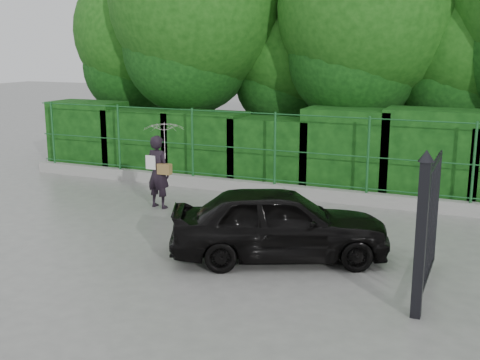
% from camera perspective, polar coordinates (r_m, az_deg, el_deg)
% --- Properties ---
extents(ground, '(80.00, 80.00, 0.00)m').
position_cam_1_polar(ground, '(11.36, -6.60, -6.37)').
color(ground, gray).
extents(kerb, '(14.00, 0.25, 0.30)m').
position_cam_1_polar(kerb, '(15.22, 1.87, -0.78)').
color(kerb, '#9E9E99').
rests_on(kerb, ground).
extents(fence, '(14.13, 0.06, 1.80)m').
position_cam_1_polar(fence, '(14.93, 2.69, 3.06)').
color(fence, '#1A5626').
rests_on(fence, kerb).
extents(hedge, '(14.20, 1.20, 2.22)m').
position_cam_1_polar(hedge, '(15.94, 3.47, 2.93)').
color(hedge, black).
rests_on(hedge, ground).
extents(trees, '(17.10, 6.15, 8.08)m').
position_cam_1_polar(trees, '(17.56, 9.64, 15.54)').
color(trees, black).
rests_on(trees, ground).
extents(gate, '(0.22, 2.33, 2.36)m').
position_cam_1_polar(gate, '(8.94, 17.16, -4.18)').
color(gate, black).
rests_on(gate, ground).
extents(woman, '(0.96, 0.95, 2.00)m').
position_cam_1_polar(woman, '(13.83, -7.41, 2.65)').
color(woman, black).
rests_on(woman, ground).
extents(car, '(4.09, 2.98, 1.30)m').
position_cam_1_polar(car, '(10.56, 3.77, -4.10)').
color(car, black).
rests_on(car, ground).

